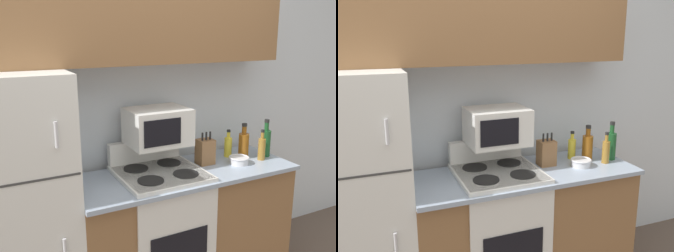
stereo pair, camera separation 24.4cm
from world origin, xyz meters
TOP-DOWN VIEW (x-y plane):
  - wall_back at (0.00, 0.66)m, footprint 8.00×0.05m
  - lower_cabinets at (0.35, 0.28)m, footprint 1.62×0.61m
  - refrigerator at (-0.81, 0.31)m, footprint 0.70×0.65m
  - upper_cabinets at (0.00, 0.46)m, footprint 2.32×0.34m
  - stove at (0.15, 0.27)m, footprint 0.58×0.59m
  - microwave at (0.18, 0.38)m, footprint 0.42×0.34m
  - knife_block at (0.55, 0.33)m, footprint 0.12×0.11m
  - bowl at (0.78, 0.21)m, footprint 0.15×0.15m
  - bottle_vinegar at (0.99, 0.20)m, footprint 0.06×0.06m
  - bottle_wine_green at (1.08, 0.26)m, footprint 0.08×0.08m
  - bottle_cooking_spray at (0.81, 0.39)m, footprint 0.06×0.06m
  - bottle_whiskey at (0.89, 0.30)m, footprint 0.08×0.08m

SIDE VIEW (x-z plane):
  - lower_cabinets at x=0.35m, z-range 0.00..0.92m
  - stove at x=0.15m, z-range -0.06..1.04m
  - refrigerator at x=-0.81m, z-range 0.00..1.68m
  - bowl at x=0.78m, z-range 0.92..0.98m
  - bottle_cooking_spray at x=0.81m, z-range 0.90..1.12m
  - bottle_vinegar at x=0.99m, z-range 0.89..1.13m
  - knife_block at x=0.55m, z-range 0.89..1.14m
  - bottle_whiskey at x=0.89m, z-range 0.89..1.17m
  - bottle_wine_green at x=1.08m, z-range 0.89..1.19m
  - microwave at x=0.18m, z-range 1.11..1.37m
  - wall_back at x=0.00m, z-range 0.00..2.55m
  - upper_cabinets at x=0.00m, z-range 1.68..2.24m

